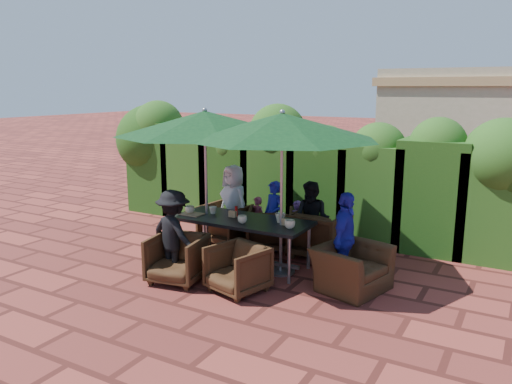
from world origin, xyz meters
The scene contains 31 objects.
ground centered at (0.00, 0.00, 0.00)m, with size 80.00×80.00×0.00m, color maroon.
dining_table centered at (0.03, 0.06, 0.67)m, with size 2.17×0.90×0.75m.
umbrella_left centered at (-0.66, 0.08, 2.21)m, with size 2.84×2.84×2.46m.
umbrella_right centered at (0.71, 0.06, 2.21)m, with size 2.85×2.85×2.46m.
chair_far_left centered at (-0.84, 0.92, 0.39)m, with size 0.76×0.71×0.78m, color black.
chair_far_mid centered at (0.05, 0.97, 0.39)m, with size 0.77×0.72×0.79m, color black.
chair_far_right centered at (0.95, 1.03, 0.43)m, with size 0.83×0.78×0.85m, color black.
chair_near_left centered at (-0.42, -1.01, 0.38)m, with size 0.74×0.69×0.76m, color black.
chair_near_right centered at (0.53, -0.89, 0.36)m, with size 0.70×0.66×0.72m, color black.
chair_end_right centered at (1.86, -0.04, 0.42)m, with size 0.96×0.62×0.83m, color black.
adult_far_left centered at (-0.75, 1.06, 0.71)m, with size 0.70×0.42×1.41m, color white.
adult_far_mid centered at (0.10, 1.00, 0.60)m, with size 0.43×0.35×1.20m, color #1E21A6.
adult_far_right centered at (0.85, 0.92, 0.64)m, with size 0.61×0.37×1.28m, color black.
adult_near_left centered at (-0.56, -0.91, 0.66)m, with size 0.85×0.39×1.33m, color black.
adult_end_right centered at (1.70, 0.09, 0.67)m, with size 0.79×0.39×1.34m, color #1E21A6.
child_left centered at (-0.34, 1.20, 0.42)m, with size 0.30×0.25×0.84m, color #C24460.
child_right centered at (0.47, 1.14, 0.44)m, with size 0.31×0.26×0.87m, color #7D479A.
pedestrian_a centered at (1.67, 4.18, 0.76)m, with size 1.42×0.51×1.53m, color #258A34.
pedestrian_b centered at (2.31, 4.35, 0.89)m, with size 0.85×0.52×1.77m, color #C24460.
pedestrian_c centered at (3.22, 4.40, 0.89)m, with size 1.14×0.52×1.78m, color gray.
cup_a centered at (-0.91, -0.04, 0.81)m, with size 0.15×0.15×0.12m, color beige.
cup_b centered at (-0.56, 0.11, 0.81)m, with size 0.13×0.13×0.12m, color beige.
cup_c centered at (0.16, -0.14, 0.81)m, with size 0.15×0.15×0.12m, color beige.
cup_d centered at (0.64, 0.17, 0.82)m, with size 0.15×0.15×0.14m, color beige.
cup_e centered at (0.91, -0.05, 0.81)m, with size 0.16×0.16×0.13m, color beige.
ketchup_bottle centered at (-0.12, 0.13, 0.83)m, with size 0.04×0.04×0.17m, color #B20C0A.
sauce_bottle centered at (-0.12, 0.14, 0.83)m, with size 0.04×0.04×0.17m, color #4C230C.
serving_tray centered at (-0.82, -0.10, 0.76)m, with size 0.35×0.25×0.02m, color #A57950.
number_block_left centered at (-0.17, 0.09, 0.80)m, with size 0.12×0.06×0.10m, color tan.
number_block_right centered at (0.79, 0.07, 0.80)m, with size 0.12×0.06×0.10m, color tan.
hedge_wall centered at (-0.11, 2.32, 1.30)m, with size 9.10×1.60×2.49m.
Camera 1 is at (3.93, -6.41, 2.76)m, focal length 35.00 mm.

